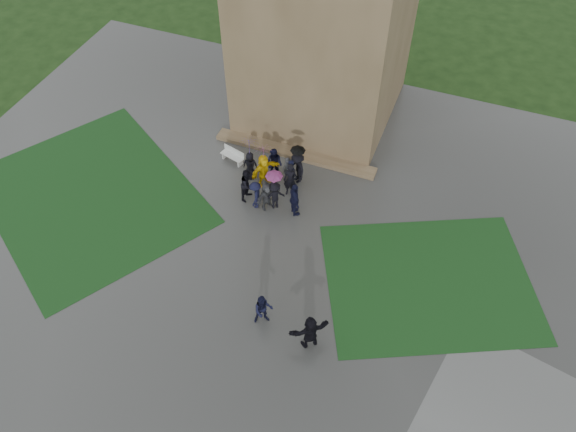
% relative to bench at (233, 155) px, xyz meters
% --- Properties ---
extents(ground, '(120.00, 120.00, 0.00)m').
position_rel_bench_xyz_m(ground, '(2.89, -8.97, -0.42)').
color(ground, black).
extents(plaza, '(34.00, 34.00, 0.02)m').
position_rel_bench_xyz_m(plaza, '(2.89, -6.97, -0.41)').
color(plaza, '#333331').
rests_on(plaza, ground).
extents(lawn_inset_left, '(14.10, 13.46, 0.01)m').
position_rel_bench_xyz_m(lawn_inset_left, '(-5.61, -4.97, -0.39)').
color(lawn_inset_left, black).
rests_on(lawn_inset_left, plaza).
extents(lawn_inset_right, '(11.12, 10.15, 0.01)m').
position_rel_bench_xyz_m(lawn_inset_right, '(11.39, -3.97, -0.39)').
color(lawn_inset_right, black).
rests_on(lawn_inset_right, plaza).
extents(tower_plinth, '(9.00, 0.80, 0.22)m').
position_rel_bench_xyz_m(tower_plinth, '(2.89, 1.63, -0.29)').
color(tower_plinth, brown).
rests_on(tower_plinth, plaza).
extents(bench, '(1.40, 0.75, 0.77)m').
position_rel_bench_xyz_m(bench, '(0.00, 0.00, 0.00)').
color(bench, silver).
rests_on(bench, plaza).
extents(visitor_cluster, '(4.11, 3.65, 2.53)m').
position_rel_bench_xyz_m(visitor_cluster, '(2.83, -1.36, 0.69)').
color(visitor_cluster, black).
rests_on(visitor_cluster, plaza).
extents(pedestrian_mid, '(0.94, 0.80, 1.67)m').
position_rel_bench_xyz_m(pedestrian_mid, '(5.30, -8.42, 0.44)').
color(pedestrian_mid, black).
rests_on(pedestrian_mid, plaza).
extents(pedestrian_near, '(1.69, 1.56, 1.83)m').
position_rel_bench_xyz_m(pedestrian_near, '(7.46, -8.74, 0.51)').
color(pedestrian_near, black).
rests_on(pedestrian_near, plaza).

